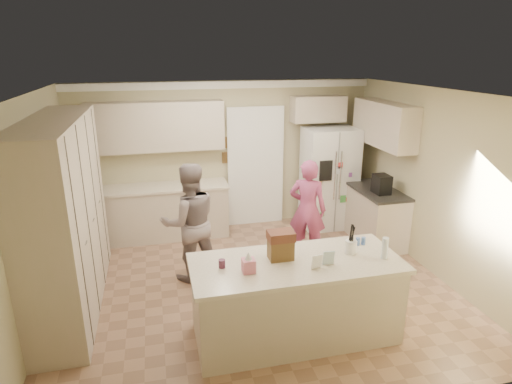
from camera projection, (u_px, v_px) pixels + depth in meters
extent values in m
cube|color=#916D52|center=(255.00, 288.00, 5.85)|extent=(5.20, 4.60, 0.02)
cube|color=white|center=(255.00, 92.00, 5.02)|extent=(5.20, 4.60, 0.02)
cube|color=#BBB287|center=(225.00, 156.00, 7.57)|extent=(5.20, 0.02, 2.60)
cube|color=#BBB287|center=(324.00, 292.00, 3.30)|extent=(5.20, 0.02, 2.60)
cube|color=#BBB287|center=(32.00, 215.00, 4.86)|extent=(0.02, 4.60, 2.60)
cube|color=#BBB287|center=(435.00, 183.00, 6.01)|extent=(0.02, 4.60, 2.60)
cube|color=white|center=(224.00, 85.00, 7.14)|extent=(5.20, 0.08, 0.12)
cube|color=#C2B09D|center=(66.00, 216.00, 5.15)|extent=(0.60, 2.60, 2.35)
cube|color=#C2B09D|center=(162.00, 213.00, 7.30)|extent=(2.20, 0.60, 0.88)
cube|color=#EEE1C5|center=(161.00, 187.00, 7.14)|extent=(2.24, 0.63, 0.04)
cube|color=#C2B09D|center=(156.00, 126.00, 6.95)|extent=(2.20, 0.35, 0.80)
cube|color=black|center=(255.00, 168.00, 7.74)|extent=(0.90, 0.06, 2.10)
cube|color=white|center=(256.00, 169.00, 7.71)|extent=(1.02, 0.03, 2.22)
cube|color=brown|center=(226.00, 142.00, 7.46)|extent=(0.15, 0.02, 0.20)
cube|color=brown|center=(226.00, 158.00, 7.54)|extent=(0.15, 0.02, 0.20)
cube|color=white|center=(329.00, 178.00, 7.66)|extent=(0.92, 0.72, 1.80)
cube|color=gray|center=(337.00, 184.00, 7.34)|extent=(0.02, 0.02, 1.78)
cube|color=black|center=(326.00, 171.00, 7.20)|extent=(0.22, 0.03, 0.35)
cylinder|color=silver|center=(335.00, 176.00, 7.26)|extent=(0.02, 0.02, 0.85)
cylinder|color=silver|center=(340.00, 175.00, 7.29)|extent=(0.02, 0.02, 0.85)
cube|color=#C2B09D|center=(318.00, 109.00, 7.51)|extent=(0.95, 0.35, 0.45)
cube|color=#C2B09D|center=(375.00, 216.00, 7.14)|extent=(0.60, 1.20, 0.88)
cube|color=#2D2B28|center=(377.00, 190.00, 6.99)|extent=(0.63, 1.24, 0.04)
cube|color=#C2B09D|center=(384.00, 124.00, 6.88)|extent=(0.35, 1.50, 0.70)
cube|color=black|center=(382.00, 184.00, 6.75)|extent=(0.22, 0.28, 0.30)
cube|color=#C2B09D|center=(295.00, 301.00, 4.74)|extent=(2.20, 0.90, 0.88)
cube|color=#EEE1C5|center=(296.00, 263.00, 4.59)|extent=(2.28, 0.96, 0.05)
cylinder|color=white|center=(351.00, 247.00, 4.75)|extent=(0.13, 0.13, 0.15)
cube|color=pink|center=(249.00, 266.00, 4.35)|extent=(0.13, 0.13, 0.14)
cone|color=white|center=(248.00, 256.00, 4.31)|extent=(0.08, 0.08, 0.08)
cube|color=brown|center=(281.00, 249.00, 4.61)|extent=(0.26, 0.18, 0.22)
cube|color=#592D1E|center=(281.00, 236.00, 4.56)|extent=(0.28, 0.20, 0.10)
cylinder|color=#59263F|center=(222.00, 264.00, 4.44)|extent=(0.07, 0.07, 0.09)
cube|color=white|center=(317.00, 262.00, 4.41)|extent=(0.12, 0.06, 0.16)
cube|color=silver|center=(329.00, 258.00, 4.49)|extent=(0.12, 0.05, 0.16)
cylinder|color=silver|center=(385.00, 248.00, 4.62)|extent=(0.07, 0.07, 0.24)
cylinder|color=#4568AF|center=(358.00, 241.00, 4.95)|extent=(0.05, 0.05, 0.09)
cylinder|color=#4568AF|center=(363.00, 241.00, 4.97)|extent=(0.05, 0.05, 0.09)
imported|color=gray|center=(190.00, 222.00, 5.86)|extent=(0.89, 0.74, 1.67)
imported|color=#A6418B|center=(307.00, 209.00, 6.50)|extent=(0.68, 0.61, 1.56)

